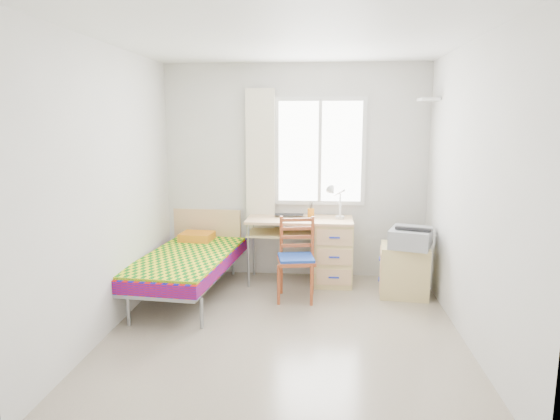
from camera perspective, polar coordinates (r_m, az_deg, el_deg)
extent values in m
plane|color=#BCAD93|center=(4.76, 0.53, -13.58)|extent=(3.50, 3.50, 0.00)
plane|color=white|center=(4.41, 0.59, 19.04)|extent=(3.50, 3.50, 0.00)
plane|color=silver|center=(6.14, 1.74, 4.38)|extent=(3.20, 0.00, 3.20)
plane|color=silver|center=(4.79, -18.91, 2.20)|extent=(0.00, 3.50, 3.50)
plane|color=silver|center=(4.58, 20.97, 1.72)|extent=(0.00, 3.50, 3.50)
cube|color=white|center=(6.09, 4.58, 6.66)|extent=(1.10, 0.04, 1.30)
cube|color=white|center=(6.08, 4.58, 6.66)|extent=(1.00, 0.02, 1.20)
cube|color=white|center=(6.08, 4.58, 6.65)|extent=(0.04, 0.02, 1.20)
cube|color=beige|center=(6.09, -2.25, 5.75)|extent=(0.35, 0.05, 1.70)
cube|color=white|center=(5.87, 16.61, 12.01)|extent=(0.20, 0.32, 0.03)
cube|color=gray|center=(5.61, -10.51, -6.59)|extent=(1.03, 1.95, 0.06)
cube|color=#B80C0C|center=(5.58, -10.53, -5.85)|extent=(1.07, 1.98, 0.13)
cube|color=yellow|center=(5.55, -10.61, -5.16)|extent=(1.04, 1.85, 0.03)
cube|color=#DFB275|center=(6.40, -8.46, -2.18)|extent=(0.91, 0.14, 0.52)
cube|color=orange|center=(6.16, -9.47, -3.00)|extent=(0.41, 0.35, 0.09)
cylinder|color=gray|center=(5.02, -16.95, -10.94)|extent=(0.04, 0.04, 0.30)
cylinder|color=gray|center=(6.36, -5.40, -6.02)|extent=(0.04, 0.04, 0.30)
cube|color=#DFB275|center=(5.90, 2.27, -1.12)|extent=(1.26, 0.59, 0.03)
cube|color=#D1BB6B|center=(5.99, 6.14, -4.84)|extent=(0.45, 0.56, 0.75)
cube|color=#D1BB6B|center=(5.95, 0.06, -2.61)|extent=(0.77, 0.54, 0.02)
cylinder|color=gray|center=(5.82, -3.63, -5.25)|extent=(0.03, 0.03, 0.75)
cylinder|color=gray|center=(6.27, -3.01, -4.11)|extent=(0.03, 0.03, 0.75)
cube|color=#9A451D|center=(5.40, 1.84, -5.81)|extent=(0.44, 0.44, 0.04)
cube|color=#1B3C98|center=(5.39, 1.84, -5.52)|extent=(0.42, 0.42, 0.04)
cube|color=#9A451D|center=(5.50, 1.94, -2.61)|extent=(0.35, 0.09, 0.39)
cylinder|color=#9A451D|center=(5.31, -0.17, -8.54)|extent=(0.03, 0.03, 0.43)
cylinder|color=#9A451D|center=(5.55, 3.72, -5.26)|extent=(0.04, 0.04, 0.89)
cube|color=#D1BB6B|center=(5.73, 14.01, -6.71)|extent=(0.56, 0.52, 0.57)
cube|color=#DFB275|center=(5.66, 11.43, -5.47)|extent=(0.06, 0.42, 0.21)
cube|color=#DFB275|center=(5.73, 11.35, -7.75)|extent=(0.06, 0.42, 0.21)
cube|color=#999CA1|center=(5.61, 14.73, -3.08)|extent=(0.55, 0.59, 0.20)
cube|color=black|center=(5.59, 14.77, -2.09)|extent=(0.44, 0.48, 0.02)
imported|color=black|center=(5.97, 1.00, -0.70)|extent=(0.35, 0.23, 0.03)
cylinder|color=orange|center=(6.00, 3.54, -0.31)|extent=(0.09, 0.09, 0.10)
cylinder|color=white|center=(5.93, 6.85, -0.84)|extent=(0.11, 0.11, 0.03)
cylinder|color=white|center=(5.90, 6.88, 0.63)|extent=(0.02, 0.12, 0.29)
cylinder|color=white|center=(5.80, 6.74, 1.95)|extent=(0.13, 0.25, 0.12)
cone|color=white|center=(5.69, 5.98, 2.14)|extent=(0.15, 0.16, 0.14)
imported|color=gray|center=(5.91, 0.73, -2.83)|extent=(0.19, 0.25, 0.02)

